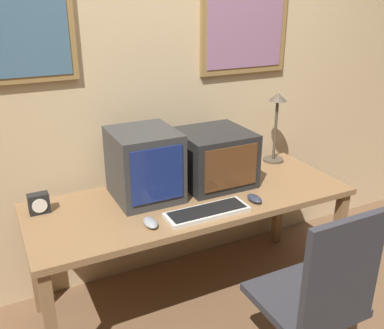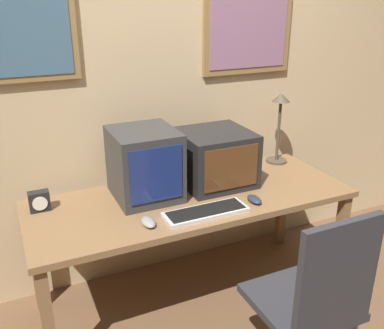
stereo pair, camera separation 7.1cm
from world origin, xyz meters
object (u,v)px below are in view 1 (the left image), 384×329
object	(u,v)px
monitor_left	(144,165)
monitor_right	(214,157)
keyboard_main	(207,212)
mouse_near_keyboard	(255,199)
desk_lamp	(276,118)
office_chair	(313,313)
desk_clock	(39,203)
mouse_far_corner	(150,223)

from	to	relation	value
monitor_left	monitor_right	distance (m)	0.45
keyboard_main	mouse_near_keyboard	distance (m)	0.31
desk_lamp	office_chair	size ratio (longest dim) A/B	0.49
keyboard_main	desk_lamp	size ratio (longest dim) A/B	0.95
mouse_near_keyboard	desk_clock	distance (m)	1.17
desk_lamp	office_chair	bearing A→B (deg)	-116.99
mouse_near_keyboard	office_chair	bearing A→B (deg)	-96.92
monitor_left	monitor_right	world-z (taller)	monitor_left
monitor_right	mouse_near_keyboard	xyz separation A→B (m)	(0.08, -0.33, -0.15)
monitor_left	desk_lamp	distance (m)	1.01
monitor_right	desk_lamp	world-z (taller)	desk_lamp
keyboard_main	desk_clock	distance (m)	0.89
mouse_far_corner	desk_lamp	distance (m)	1.22
monitor_left	mouse_far_corner	size ratio (longest dim) A/B	3.29
desk_lamp	mouse_near_keyboard	bearing A→B (deg)	-135.46
monitor_right	keyboard_main	size ratio (longest dim) A/B	0.91
monitor_right	desk_clock	xyz separation A→B (m)	(-1.02, 0.06, -0.11)
monitor_right	keyboard_main	xyz separation A→B (m)	(-0.23, -0.35, -0.15)
mouse_far_corner	desk_lamp	xyz separation A→B (m)	(1.09, 0.46, 0.29)
desk_clock	keyboard_main	bearing A→B (deg)	-27.39
monitor_right	mouse_far_corner	xyz separation A→B (m)	(-0.54, -0.33, -0.15)
monitor_right	desk_clock	bearing A→B (deg)	176.43
monitor_left	keyboard_main	xyz separation A→B (m)	(0.21, -0.34, -0.18)
monitor_right	office_chair	world-z (taller)	monitor_right
mouse_near_keyboard	mouse_far_corner	size ratio (longest dim) A/B	0.94
keyboard_main	mouse_far_corner	size ratio (longest dim) A/B	3.79
mouse_near_keyboard	desk_clock	size ratio (longest dim) A/B	1.03
office_chair	desk_clock	bearing A→B (deg)	135.52
mouse_far_corner	office_chair	distance (m)	0.88
monitor_left	office_chair	xyz separation A→B (m)	(0.45, -0.94, -0.48)
monitor_left	mouse_far_corner	bearing A→B (deg)	-106.75
mouse_near_keyboard	desk_lamp	world-z (taller)	desk_lamp
mouse_near_keyboard	desk_clock	xyz separation A→B (m)	(-1.10, 0.40, 0.04)
mouse_far_corner	desk_clock	xyz separation A→B (m)	(-0.48, 0.39, 0.04)
monitor_left	desk_lamp	bearing A→B (deg)	7.63
monitor_right	desk_lamp	distance (m)	0.59
mouse_far_corner	mouse_near_keyboard	bearing A→B (deg)	-0.51
monitor_right	keyboard_main	world-z (taller)	monitor_right
desk_clock	monitor_right	bearing A→B (deg)	-3.57
keyboard_main	office_chair	world-z (taller)	office_chair
mouse_near_keyboard	office_chair	world-z (taller)	office_chair
desk_clock	desk_lamp	size ratio (longest dim) A/B	0.23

